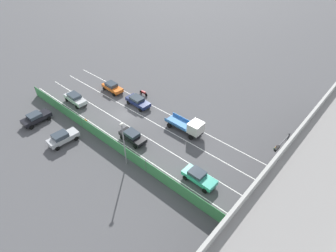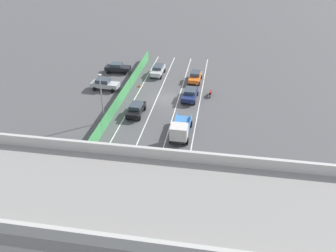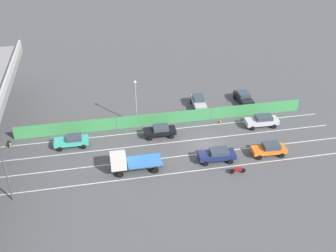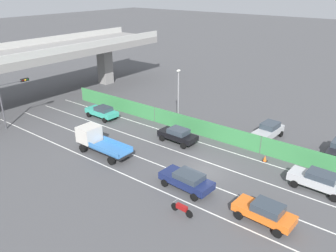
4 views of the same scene
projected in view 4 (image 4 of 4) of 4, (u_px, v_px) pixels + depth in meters
The scene contains 18 objects.
ground_plane at pixel (205, 171), 30.87m from camera, with size 300.00×300.00×0.00m, color #4C4C4F.
lane_line_left_edge at pixel (132, 178), 29.85m from camera, with size 0.14×44.73×0.01m, color silver.
lane_line_mid_left at pixel (156, 164), 32.18m from camera, with size 0.14×44.73×0.01m, color silver.
lane_line_mid_right at pixel (176, 151), 34.52m from camera, with size 0.14×44.73×0.01m, color silver.
lane_line_right_edge at pixel (194, 141), 36.85m from camera, with size 0.14×44.73×0.01m, color silver.
elevated_overpass at pixel (19, 60), 44.71m from camera, with size 45.61×8.81×8.02m.
green_fence at pixel (202, 128), 37.61m from camera, with size 0.10×40.83×1.86m.
car_sedan_black at pixel (178, 135), 36.16m from camera, with size 2.07×4.31×1.55m.
car_sedan_silver at pixel (319, 180), 27.78m from camera, with size 2.05×4.64×1.65m.
car_sedan_navy at pixel (187, 180), 27.94m from camera, with size 2.28×4.64×1.54m.
car_taxi_orange at pixel (265, 212), 24.02m from camera, with size 2.09×4.35×1.60m.
car_taxi_teal at pixel (102, 111), 42.62m from camera, with size 2.05×4.38×1.52m.
flatbed_truck_blue at pixel (96, 140), 34.07m from camera, with size 2.28×6.06×2.43m.
motorcycle at pixel (182, 209), 25.06m from camera, with size 0.60×1.95×0.93m.
parked_wagon_silver at pixel (269, 130), 37.01m from camera, with size 4.41×2.18×1.75m.
traffic_light at pixel (11, 94), 39.25m from camera, with size 3.73×0.45×5.45m.
street_lamp at pixel (178, 92), 39.07m from camera, with size 0.60×0.36×6.74m.
traffic_cone at pixel (265, 159), 32.54m from camera, with size 0.47×0.47×0.58m.
Camera 4 is at (-23.20, -13.96, 15.74)m, focal length 36.82 mm.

